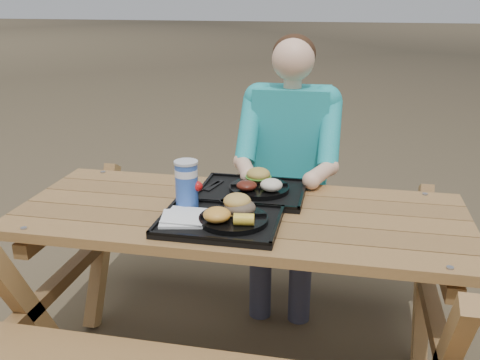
# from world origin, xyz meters

# --- Properties ---
(picnic_table) EXTENTS (1.80, 1.49, 0.75)m
(picnic_table) POSITION_xyz_m (0.00, 0.00, 0.38)
(picnic_table) COLOR #999999
(picnic_table) RESTS_ON ground
(tray_near) EXTENTS (0.45, 0.35, 0.02)m
(tray_near) POSITION_xyz_m (-0.05, -0.15, 0.76)
(tray_near) COLOR black
(tray_near) RESTS_ON picnic_table
(tray_far) EXTENTS (0.45, 0.35, 0.02)m
(tray_far) POSITION_xyz_m (0.02, 0.18, 0.76)
(tray_far) COLOR black
(tray_far) RESTS_ON picnic_table
(plate_near) EXTENTS (0.26, 0.26, 0.02)m
(plate_near) POSITION_xyz_m (0.01, -0.16, 0.78)
(plate_near) COLOR black
(plate_near) RESTS_ON tray_near
(plate_far) EXTENTS (0.26, 0.26, 0.02)m
(plate_far) POSITION_xyz_m (0.05, 0.19, 0.78)
(plate_far) COLOR black
(plate_far) RESTS_ON tray_far
(napkin_stack) EXTENTS (0.20, 0.20, 0.02)m
(napkin_stack) POSITION_xyz_m (-0.18, -0.18, 0.78)
(napkin_stack) COLOR white
(napkin_stack) RESTS_ON tray_near
(soda_cup) EXTENTS (0.09, 0.09, 0.18)m
(soda_cup) POSITION_xyz_m (-0.20, -0.05, 0.86)
(soda_cup) COLOR #1540A4
(soda_cup) RESTS_ON tray_near
(condiment_bbq) EXTENTS (0.05, 0.05, 0.03)m
(condiment_bbq) POSITION_xyz_m (-0.06, -0.02, 0.78)
(condiment_bbq) COLOR black
(condiment_bbq) RESTS_ON tray_near
(condiment_mustard) EXTENTS (0.05, 0.05, 0.03)m
(condiment_mustard) POSITION_xyz_m (0.02, -0.03, 0.78)
(condiment_mustard) COLOR gold
(condiment_mustard) RESTS_ON tray_near
(sandwich) EXTENTS (0.11, 0.11, 0.11)m
(sandwich) POSITION_xyz_m (0.02, -0.12, 0.85)
(sandwich) COLOR gold
(sandwich) RESTS_ON plate_near
(mac_cheese) EXTENTS (0.10, 0.10, 0.05)m
(mac_cheese) POSITION_xyz_m (-0.04, -0.21, 0.82)
(mac_cheese) COLOR gold
(mac_cheese) RESTS_ON plate_near
(corn_cob) EXTENTS (0.08, 0.08, 0.04)m
(corn_cob) POSITION_xyz_m (0.06, -0.22, 0.81)
(corn_cob) COLOR yellow
(corn_cob) RESTS_ON plate_near
(cutlery_far) EXTENTS (0.06, 0.14, 0.01)m
(cutlery_far) POSITION_xyz_m (-0.16, 0.20, 0.77)
(cutlery_far) COLOR black
(cutlery_far) RESTS_ON tray_far
(burger) EXTENTS (0.11, 0.11, 0.10)m
(burger) POSITION_xyz_m (0.03, 0.25, 0.84)
(burger) COLOR #B99741
(burger) RESTS_ON plate_far
(baked_beans) EXTENTS (0.09, 0.09, 0.04)m
(baked_beans) POSITION_xyz_m (0.00, 0.13, 0.81)
(baked_beans) COLOR #551B11
(baked_beans) RESTS_ON plate_far
(potato_salad) EXTENTS (0.09, 0.09, 0.05)m
(potato_salad) POSITION_xyz_m (0.10, 0.14, 0.82)
(potato_salad) COLOR beige
(potato_salad) RESTS_ON plate_far
(diner) EXTENTS (0.48, 0.84, 1.28)m
(diner) POSITION_xyz_m (0.12, 0.71, 0.64)
(diner) COLOR #17A595
(diner) RESTS_ON ground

